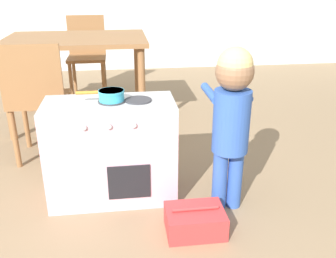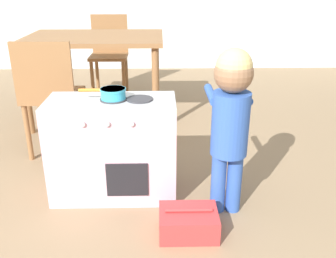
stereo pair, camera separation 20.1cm
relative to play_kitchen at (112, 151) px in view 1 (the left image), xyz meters
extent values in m
cube|color=#EAB2C6|center=(0.00, 0.00, -0.01)|extent=(0.70, 0.33, 0.56)
cube|color=#B7BABC|center=(0.00, 0.00, 0.28)|extent=(0.70, 0.33, 0.02)
cylinder|color=#38383D|center=(0.02, 0.00, 0.29)|extent=(0.14, 0.14, 0.01)
cylinder|color=#38383D|center=(0.16, 0.00, 0.29)|extent=(0.14, 0.14, 0.01)
cube|color=black|center=(0.09, -0.17, -0.11)|extent=(0.23, 0.01, 0.20)
cylinder|color=#B2B2B7|center=(-0.12, -0.17, 0.22)|extent=(0.03, 0.01, 0.03)
cylinder|color=#B2B2B7|center=(0.00, -0.17, 0.22)|extent=(0.03, 0.01, 0.03)
cylinder|color=#B2B2B7|center=(0.12, -0.17, 0.22)|extent=(0.03, 0.01, 0.03)
cylinder|color=#38B2D6|center=(0.02, 0.00, 0.32)|extent=(0.13, 0.13, 0.06)
cylinder|color=#38B2D6|center=(0.02, 0.00, 0.35)|extent=(0.14, 0.14, 0.01)
cylinder|color=orange|center=(-0.11, 0.00, 0.34)|extent=(0.12, 0.02, 0.02)
cylinder|color=#335BB7|center=(0.58, -0.19, -0.12)|extent=(0.08, 0.08, 0.35)
cylinder|color=#335BB7|center=(0.66, -0.19, -0.12)|extent=(0.08, 0.08, 0.35)
cylinder|color=#335BB7|center=(0.62, -0.19, 0.22)|extent=(0.19, 0.19, 0.33)
sphere|color=#936B4C|center=(0.62, -0.19, 0.48)|extent=(0.19, 0.19, 0.19)
sphere|color=#DBC17A|center=(0.62, -0.19, 0.51)|extent=(0.17, 0.17, 0.17)
cylinder|color=#335BB7|center=(0.53, -0.06, 0.34)|extent=(0.04, 0.26, 0.04)
cylinder|color=#335BB7|center=(0.70, -0.06, 0.34)|extent=(0.04, 0.26, 0.04)
cube|color=#D13838|center=(0.40, -0.39, -0.23)|extent=(0.29, 0.21, 0.12)
cylinder|color=#D13838|center=(0.40, -0.39, -0.16)|extent=(0.23, 0.02, 0.02)
cube|color=olive|center=(-0.28, 1.27, 0.42)|extent=(1.14, 0.79, 0.03)
cylinder|color=olive|center=(-0.79, 0.93, 0.06)|extent=(0.06, 0.06, 0.69)
cylinder|color=olive|center=(0.23, 0.93, 0.06)|extent=(0.06, 0.06, 0.69)
cylinder|color=olive|center=(-0.79, 1.60, 0.06)|extent=(0.06, 0.06, 0.69)
cylinder|color=olive|center=(0.23, 1.60, 0.06)|extent=(0.06, 0.06, 0.69)
cube|color=olive|center=(-0.48, 0.61, 0.13)|extent=(0.38, 0.38, 0.03)
cube|color=olive|center=(-0.48, 0.43, 0.34)|extent=(0.38, 0.02, 0.39)
cylinder|color=olive|center=(-0.64, 0.45, -0.09)|extent=(0.04, 0.04, 0.40)
cylinder|color=olive|center=(-0.32, 0.45, -0.09)|extent=(0.04, 0.04, 0.40)
cylinder|color=olive|center=(-0.64, 0.77, -0.09)|extent=(0.04, 0.04, 0.40)
cylinder|color=olive|center=(-0.32, 0.77, -0.09)|extent=(0.04, 0.04, 0.40)
cube|color=olive|center=(-0.26, 1.94, 0.13)|extent=(0.38, 0.38, 0.03)
cube|color=olive|center=(-0.26, 2.12, 0.34)|extent=(0.38, 0.02, 0.39)
cylinder|color=olive|center=(-0.42, 1.78, -0.09)|extent=(0.04, 0.04, 0.40)
cylinder|color=olive|center=(-0.10, 1.78, -0.09)|extent=(0.04, 0.04, 0.40)
cylinder|color=olive|center=(-0.42, 2.10, -0.09)|extent=(0.04, 0.04, 0.40)
cylinder|color=olive|center=(-0.10, 2.10, -0.09)|extent=(0.04, 0.04, 0.40)
camera|label=1|loc=(0.07, -1.91, 0.92)|focal=40.00mm
camera|label=2|loc=(0.27, -1.93, 0.92)|focal=40.00mm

